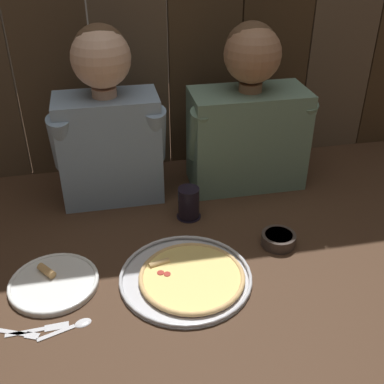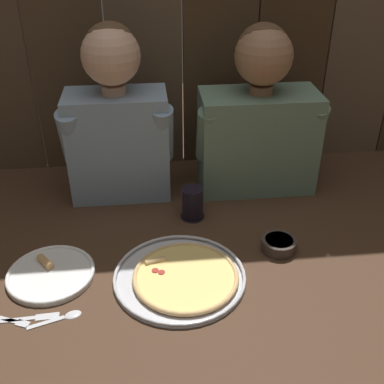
{
  "view_description": "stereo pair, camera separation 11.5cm",
  "coord_description": "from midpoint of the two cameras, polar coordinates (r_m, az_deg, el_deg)",
  "views": [
    {
      "loc": [
        -0.26,
        -1.08,
        0.92
      ],
      "look_at": [
        -0.02,
        0.1,
        0.18
      ],
      "focal_mm": 44.71,
      "sensor_mm": 36.0,
      "label": 1
    },
    {
      "loc": [
        -0.15,
        -1.1,
        0.92
      ],
      "look_at": [
        -0.02,
        0.1,
        0.18
      ],
      "focal_mm": 44.71,
      "sensor_mm": 36.0,
      "label": 2
    }
  ],
  "objects": [
    {
      "name": "drinking_glass",
      "position": [
        1.59,
        -2.46,
        -1.39
      ],
      "size": [
        0.08,
        0.08,
        0.11
      ],
      "color": "black",
      "rests_on": "ground"
    },
    {
      "name": "table_spoon",
      "position": [
        1.3,
        -16.44,
        -15.1
      ],
      "size": [
        0.14,
        0.06,
        0.01
      ],
      "color": "silver",
      "rests_on": "ground"
    },
    {
      "name": "ground_plane",
      "position": [
        1.44,
        -0.6,
        -8.12
      ],
      "size": [
        3.2,
        3.2,
        0.0
      ],
      "primitive_type": "plane",
      "color": "#422B1C"
    },
    {
      "name": "dipping_bowl",
      "position": [
        1.5,
        8.13,
        -5.6
      ],
      "size": [
        0.11,
        0.11,
        0.04
      ],
      "color": "#3D332D",
      "rests_on": "ground"
    },
    {
      "name": "table_fork",
      "position": [
        1.33,
        -22.59,
        -15.35
      ],
      "size": [
        0.13,
        0.06,
        0.01
      ],
      "color": "silver",
      "rests_on": "ground"
    },
    {
      "name": "dinner_plate",
      "position": [
        1.42,
        -18.45,
        -10.28
      ],
      "size": [
        0.25,
        0.25,
        0.03
      ],
      "color": "white",
      "rests_on": "ground"
    },
    {
      "name": "table_knife",
      "position": [
        1.32,
        -20.39,
        -15.23
      ],
      "size": [
        0.16,
        0.02,
        0.01
      ],
      "color": "silver",
      "rests_on": "ground"
    },
    {
      "name": "pizza_tray",
      "position": [
        1.37,
        -2.89,
        -10.15
      ],
      "size": [
        0.38,
        0.38,
        0.03
      ],
      "color": "silver",
      "rests_on": "ground"
    },
    {
      "name": "diner_left",
      "position": [
        1.64,
        -12.1,
        8.32
      ],
      "size": [
        0.38,
        0.21,
        0.6
      ],
      "color": "#849EB7",
      "rests_on": "ground"
    },
    {
      "name": "diner_right",
      "position": [
        1.71,
        4.83,
        9.06
      ],
      "size": [
        0.45,
        0.21,
        0.59
      ],
      "color": "slate",
      "rests_on": "ground"
    }
  ]
}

